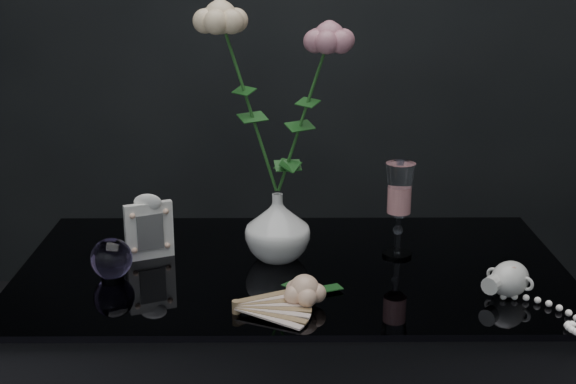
{
  "coord_description": "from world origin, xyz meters",
  "views": [
    {
      "loc": [
        -0.02,
        -1.39,
        1.35
      ],
      "look_at": [
        -0.01,
        0.02,
        0.92
      ],
      "focal_mm": 50.0,
      "sensor_mm": 36.0,
      "label": 1
    }
  ],
  "objects_px": {
    "pearl_jar": "(510,277)",
    "wine_glass": "(399,210)",
    "vase": "(278,227)",
    "picture_frame": "(149,226)",
    "paperweight": "(111,259)",
    "loose_rose": "(304,290)"
  },
  "relations": [
    {
      "from": "wine_glass",
      "to": "loose_rose",
      "type": "relative_size",
      "value": 1.19
    },
    {
      "from": "vase",
      "to": "paperweight",
      "type": "bearing_deg",
      "value": -162.97
    },
    {
      "from": "vase",
      "to": "picture_frame",
      "type": "relative_size",
      "value": 1.01
    },
    {
      "from": "picture_frame",
      "to": "loose_rose",
      "type": "xyz_separation_m",
      "value": [
        0.3,
        -0.22,
        -0.04
      ]
    },
    {
      "from": "wine_glass",
      "to": "pearl_jar",
      "type": "bearing_deg",
      "value": -47.87
    },
    {
      "from": "loose_rose",
      "to": "vase",
      "type": "bearing_deg",
      "value": 109.77
    },
    {
      "from": "vase",
      "to": "pearl_jar",
      "type": "relative_size",
      "value": 0.58
    },
    {
      "from": "wine_glass",
      "to": "loose_rose",
      "type": "distance_m",
      "value": 0.31
    },
    {
      "from": "picture_frame",
      "to": "loose_rose",
      "type": "relative_size",
      "value": 0.83
    },
    {
      "from": "wine_glass",
      "to": "pearl_jar",
      "type": "xyz_separation_m",
      "value": [
        0.17,
        -0.19,
        -0.06
      ]
    },
    {
      "from": "pearl_jar",
      "to": "wine_glass",
      "type": "bearing_deg",
      "value": 173.54
    },
    {
      "from": "paperweight",
      "to": "loose_rose",
      "type": "bearing_deg",
      "value": -18.58
    },
    {
      "from": "wine_glass",
      "to": "vase",
      "type": "bearing_deg",
      "value": -176.03
    },
    {
      "from": "wine_glass",
      "to": "loose_rose",
      "type": "xyz_separation_m",
      "value": [
        -0.19,
        -0.23,
        -0.07
      ]
    },
    {
      "from": "vase",
      "to": "picture_frame",
      "type": "xyz_separation_m",
      "value": [
        -0.25,
        0.01,
        -0.0
      ]
    },
    {
      "from": "picture_frame",
      "to": "paperweight",
      "type": "relative_size",
      "value": 1.71
    },
    {
      "from": "vase",
      "to": "wine_glass",
      "type": "height_order",
      "value": "wine_glass"
    },
    {
      "from": "vase",
      "to": "pearl_jar",
      "type": "bearing_deg",
      "value": -22.95
    },
    {
      "from": "vase",
      "to": "paperweight",
      "type": "height_order",
      "value": "vase"
    },
    {
      "from": "vase",
      "to": "picture_frame",
      "type": "bearing_deg",
      "value": 178.46
    },
    {
      "from": "picture_frame",
      "to": "wine_glass",
      "type": "bearing_deg",
      "value": -22.9
    },
    {
      "from": "vase",
      "to": "pearl_jar",
      "type": "height_order",
      "value": "vase"
    }
  ]
}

